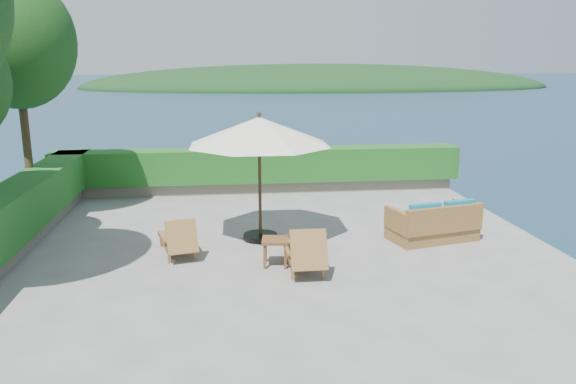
{
  "coord_description": "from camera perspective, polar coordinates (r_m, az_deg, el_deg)",
  "views": [
    {
      "loc": [
        -1.12,
        -11.38,
        3.97
      ],
      "look_at": [
        0.3,
        0.8,
        1.1
      ],
      "focal_mm": 35.0,
      "sensor_mm": 36.0,
      "label": 1
    }
  ],
  "objects": [
    {
      "name": "patio_umbrella",
      "position": [
        12.34,
        -2.94,
        6.07
      ],
      "size": [
        4.25,
        4.25,
        2.9
      ],
      "rotation": [
        0.0,
        0.0,
        -0.41
      ],
      "color": "black",
      "rests_on": "ground"
    },
    {
      "name": "wicker_loveseat",
      "position": [
        13.1,
        14.61,
        -3.21
      ],
      "size": [
        2.13,
        1.43,
        0.96
      ],
      "rotation": [
        0.0,
        0.0,
        0.24
      ],
      "color": "brown",
      "rests_on": "ground"
    },
    {
      "name": "lounge_left",
      "position": [
        11.95,
        -11.11,
        -4.66
      ],
      "size": [
        0.96,
        1.6,
        0.86
      ],
      "rotation": [
        0.0,
        0.0,
        0.24
      ],
      "color": "brown",
      "rests_on": "ground"
    },
    {
      "name": "side_table",
      "position": [
        11.12,
        -1.3,
        -5.27
      ],
      "size": [
        0.58,
        0.58,
        0.55
      ],
      "rotation": [
        0.0,
        0.0,
        -0.12
      ],
      "color": "brown",
      "rests_on": "ground"
    },
    {
      "name": "planter_wall_far",
      "position": [
        17.43,
        -2.81,
        0.6
      ],
      "size": [
        12.0,
        0.6,
        0.36
      ],
      "primitive_type": "cube",
      "color": "gray",
      "rests_on": "ground"
    },
    {
      "name": "foundation",
      "position": [
        12.7,
        -0.95,
        -12.6
      ],
      "size": [
        12.0,
        12.0,
        3.0
      ],
      "primitive_type": "cube",
      "color": "#4F473F",
      "rests_on": "ocean"
    },
    {
      "name": "ground",
      "position": [
        12.1,
        -0.98,
        -5.97
      ],
      "size": [
        12.0,
        12.0,
        0.0
      ],
      "primitive_type": "plane",
      "color": "gray",
      "rests_on": "ground"
    },
    {
      "name": "hedge_left",
      "position": [
        12.62,
        -27.22,
        -2.64
      ],
      "size": [
        0.9,
        12.4,
        1.0
      ],
      "primitive_type": "cube",
      "color": "#174A15",
      "rests_on": "planter_wall_left"
    },
    {
      "name": "offshore_island",
      "position": [
        153.78,
        3.19,
        10.56
      ],
      "size": [
        126.0,
        57.6,
        12.6
      ],
      "primitive_type": "ellipsoid",
      "color": "black",
      "rests_on": "ocean"
    },
    {
      "name": "lounge_right",
      "position": [
        10.88,
        1.71,
        -6.0
      ],
      "size": [
        0.76,
        1.65,
        0.95
      ],
      "rotation": [
        0.0,
        0.0,
        -0.0
      ],
      "color": "brown",
      "rests_on": "ground"
    },
    {
      "name": "tree_far",
      "position": [
        15.38,
        -25.91,
        13.52
      ],
      "size": [
        2.8,
        2.8,
        6.03
      ],
      "color": "#45341A",
      "rests_on": "ground"
    },
    {
      "name": "planter_wall_left",
      "position": [
        12.8,
        -26.91,
        -5.52
      ],
      "size": [
        0.6,
        12.0,
        0.36
      ],
      "primitive_type": "cube",
      "color": "gray",
      "rests_on": "ground"
    },
    {
      "name": "hedge_far",
      "position": [
        17.3,
        -2.83,
        2.77
      ],
      "size": [
        12.4,
        0.9,
        1.0
      ],
      "primitive_type": "cube",
      "color": "#174A15",
      "rests_on": "planter_wall_far"
    },
    {
      "name": "ocean",
      "position": [
        13.39,
        -0.92,
        -18.19
      ],
      "size": [
        600.0,
        600.0,
        0.0
      ],
      "primitive_type": "plane",
      "color": "#172D49",
      "rests_on": "ground"
    }
  ]
}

